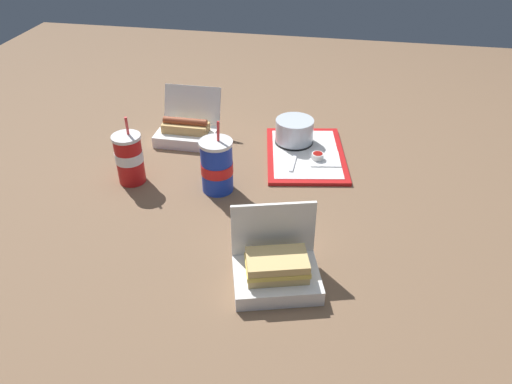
{
  "coord_description": "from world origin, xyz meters",
  "views": [
    {
      "loc": [
        -1.21,
        -0.24,
        0.86
      ],
      "look_at": [
        -0.04,
        -0.02,
        0.05
      ],
      "focal_mm": 35.0,
      "sensor_mm": 36.0,
      "label": 1
    }
  ],
  "objects_px": {
    "ketchup_cup": "(318,156)",
    "plastic_fork": "(293,163)",
    "food_tray": "(306,155)",
    "clamshell_sandwich_corner": "(276,269)",
    "soda_cup_corner": "(217,166)",
    "cake_container": "(294,132)",
    "clamshell_hotdog_back": "(187,130)",
    "soda_cup_center": "(129,158)"
  },
  "relations": [
    {
      "from": "ketchup_cup",
      "to": "plastic_fork",
      "type": "relative_size",
      "value": 0.36
    },
    {
      "from": "food_tray",
      "to": "clamshell_sandwich_corner",
      "type": "relative_size",
      "value": 1.73
    },
    {
      "from": "food_tray",
      "to": "ketchup_cup",
      "type": "distance_m",
      "value": 0.06
    },
    {
      "from": "clamshell_sandwich_corner",
      "to": "soda_cup_corner",
      "type": "xyz_separation_m",
      "value": [
        0.37,
        0.24,
        0.04
      ]
    },
    {
      "from": "cake_container",
      "to": "soda_cup_corner",
      "type": "relative_size",
      "value": 0.59
    },
    {
      "from": "cake_container",
      "to": "clamshell_hotdog_back",
      "type": "distance_m",
      "value": 0.38
    },
    {
      "from": "food_tray",
      "to": "soda_cup_corner",
      "type": "xyz_separation_m",
      "value": [
        -0.25,
        0.24,
        0.08
      ]
    },
    {
      "from": "cake_container",
      "to": "ketchup_cup",
      "type": "relative_size",
      "value": 3.37
    },
    {
      "from": "ketchup_cup",
      "to": "clamshell_hotdog_back",
      "type": "bearing_deg",
      "value": 80.76
    },
    {
      "from": "soda_cup_center",
      "to": "clamshell_sandwich_corner",
      "type": "bearing_deg",
      "value": -125.57
    },
    {
      "from": "food_tray",
      "to": "cake_container",
      "type": "bearing_deg",
      "value": 34.93
    },
    {
      "from": "ketchup_cup",
      "to": "food_tray",
      "type": "bearing_deg",
      "value": 47.53
    },
    {
      "from": "ketchup_cup",
      "to": "soda_cup_center",
      "type": "bearing_deg",
      "value": 110.71
    },
    {
      "from": "food_tray",
      "to": "soda_cup_corner",
      "type": "bearing_deg",
      "value": 135.51
    },
    {
      "from": "ketchup_cup",
      "to": "clamshell_hotdog_back",
      "type": "distance_m",
      "value": 0.48
    },
    {
      "from": "soda_cup_corner",
      "to": "clamshell_hotdog_back",
      "type": "bearing_deg",
      "value": 32.75
    },
    {
      "from": "ketchup_cup",
      "to": "soda_cup_corner",
      "type": "distance_m",
      "value": 0.36
    },
    {
      "from": "plastic_fork",
      "to": "clamshell_hotdog_back",
      "type": "relative_size",
      "value": 0.53
    },
    {
      "from": "ketchup_cup",
      "to": "clamshell_sandwich_corner",
      "type": "height_order",
      "value": "clamshell_sandwich_corner"
    },
    {
      "from": "food_tray",
      "to": "plastic_fork",
      "type": "height_order",
      "value": "plastic_fork"
    },
    {
      "from": "clamshell_hotdog_back",
      "to": "clamshell_sandwich_corner",
      "type": "height_order",
      "value": "clamshell_sandwich_corner"
    },
    {
      "from": "food_tray",
      "to": "ketchup_cup",
      "type": "bearing_deg",
      "value": -132.47
    },
    {
      "from": "plastic_fork",
      "to": "soda_cup_center",
      "type": "relative_size",
      "value": 0.5
    },
    {
      "from": "ketchup_cup",
      "to": "plastic_fork",
      "type": "xyz_separation_m",
      "value": [
        -0.04,
        0.08,
        -0.01
      ]
    },
    {
      "from": "ketchup_cup",
      "to": "soda_cup_center",
      "type": "height_order",
      "value": "soda_cup_center"
    },
    {
      "from": "cake_container",
      "to": "plastic_fork",
      "type": "height_order",
      "value": "cake_container"
    },
    {
      "from": "clamshell_sandwich_corner",
      "to": "soda_cup_center",
      "type": "distance_m",
      "value": 0.63
    },
    {
      "from": "plastic_fork",
      "to": "cake_container",
      "type": "bearing_deg",
      "value": 7.13
    },
    {
      "from": "food_tray",
      "to": "clamshell_sandwich_corner",
      "type": "bearing_deg",
      "value": 179.24
    },
    {
      "from": "food_tray",
      "to": "cake_container",
      "type": "relative_size",
      "value": 3.04
    },
    {
      "from": "ketchup_cup",
      "to": "clamshell_sandwich_corner",
      "type": "distance_m",
      "value": 0.58
    },
    {
      "from": "food_tray",
      "to": "ketchup_cup",
      "type": "relative_size",
      "value": 10.24
    },
    {
      "from": "clamshell_hotdog_back",
      "to": "cake_container",
      "type": "bearing_deg",
      "value": -85.16
    },
    {
      "from": "plastic_fork",
      "to": "soda_cup_center",
      "type": "height_order",
      "value": "soda_cup_center"
    },
    {
      "from": "cake_container",
      "to": "clamshell_hotdog_back",
      "type": "relative_size",
      "value": 0.65
    },
    {
      "from": "clamshell_hotdog_back",
      "to": "soda_cup_corner",
      "type": "relative_size",
      "value": 0.92
    },
    {
      "from": "clamshell_hotdog_back",
      "to": "soda_cup_corner",
      "type": "xyz_separation_m",
      "value": [
        -0.29,
        -0.18,
        0.04
      ]
    },
    {
      "from": "food_tray",
      "to": "soda_cup_center",
      "type": "relative_size",
      "value": 1.86
    },
    {
      "from": "soda_cup_corner",
      "to": "cake_container",
      "type": "bearing_deg",
      "value": -31.55
    },
    {
      "from": "plastic_fork",
      "to": "soda_cup_corner",
      "type": "relative_size",
      "value": 0.49
    },
    {
      "from": "clamshell_hotdog_back",
      "to": "ketchup_cup",
      "type": "bearing_deg",
      "value": -99.24
    },
    {
      "from": "plastic_fork",
      "to": "soda_cup_center",
      "type": "bearing_deg",
      "value": 110.93
    }
  ]
}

